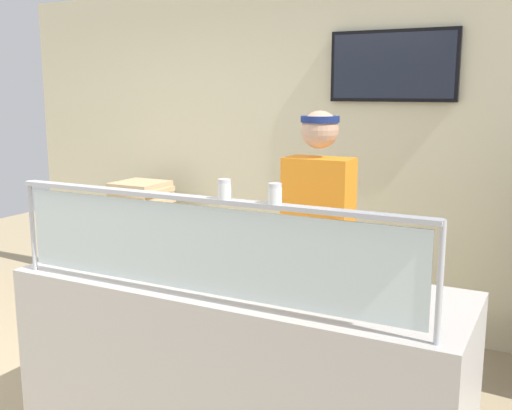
# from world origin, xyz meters

# --- Properties ---
(ground_plane) EXTENTS (12.00, 12.00, 0.00)m
(ground_plane) POSITION_xyz_m (1.12, 1.00, 0.00)
(ground_plane) COLOR tan
(ground_plane) RESTS_ON ground
(shop_rear_unit) EXTENTS (6.64, 0.13, 2.70)m
(shop_rear_unit) POSITION_xyz_m (1.12, 2.41, 1.36)
(shop_rear_unit) COLOR beige
(shop_rear_unit) RESTS_ON ground
(serving_counter) EXTENTS (2.24, 0.76, 0.95)m
(serving_counter) POSITION_xyz_m (1.12, 0.38, 0.47)
(serving_counter) COLOR #BCB7B2
(serving_counter) RESTS_ON ground
(sneeze_guard) EXTENTS (2.07, 0.06, 0.47)m
(sneeze_guard) POSITION_xyz_m (1.12, 0.06, 1.24)
(sneeze_guard) COLOR #B2B5BC
(sneeze_guard) RESTS_ON serving_counter
(pizza_tray) EXTENTS (0.51, 0.51, 0.04)m
(pizza_tray) POSITION_xyz_m (1.29, 0.50, 0.97)
(pizza_tray) COLOR #9EA0A8
(pizza_tray) RESTS_ON serving_counter
(pizza_server) EXTENTS (0.11, 0.29, 0.01)m
(pizza_server) POSITION_xyz_m (1.33, 0.48, 0.99)
(pizza_server) COLOR #ADAFB7
(pizza_server) RESTS_ON pizza_tray
(parmesan_shaker) EXTENTS (0.06, 0.06, 0.08)m
(parmesan_shaker) POSITION_xyz_m (1.25, 0.06, 1.46)
(parmesan_shaker) COLOR white
(parmesan_shaker) RESTS_ON sneeze_guard
(pepper_flake_shaker) EXTENTS (0.06, 0.06, 0.08)m
(pepper_flake_shaker) POSITION_xyz_m (1.48, 0.06, 1.46)
(pepper_flake_shaker) COLOR white
(pepper_flake_shaker) RESTS_ON sneeze_guard
(worker_figure) EXTENTS (0.41, 0.50, 1.76)m
(worker_figure) POSITION_xyz_m (1.29, 1.04, 1.01)
(worker_figure) COLOR #23232D
(worker_figure) RESTS_ON ground
(prep_shelf) EXTENTS (0.70, 0.55, 0.84)m
(prep_shelf) POSITION_xyz_m (-0.66, 1.92, 0.42)
(prep_shelf) COLOR #B7BABF
(prep_shelf) RESTS_ON ground
(pizza_box_stack) EXTENTS (0.44, 0.42, 0.27)m
(pizza_box_stack) POSITION_xyz_m (-0.67, 1.92, 0.97)
(pizza_box_stack) COLOR tan
(pizza_box_stack) RESTS_ON prep_shelf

